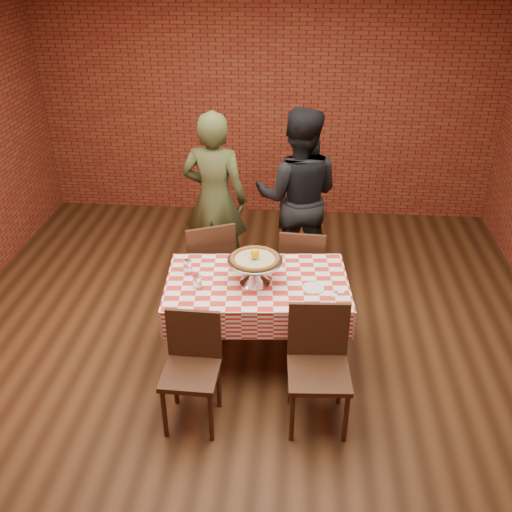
% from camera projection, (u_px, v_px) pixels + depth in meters
% --- Properties ---
extents(ground, '(6.00, 6.00, 0.00)m').
position_uv_depth(ground, '(243.00, 358.00, 4.85)').
color(ground, black).
rests_on(ground, ground).
extents(back_wall, '(5.50, 0.00, 5.50)m').
position_uv_depth(back_wall, '(268.00, 99.00, 6.73)').
color(back_wall, maroon).
rests_on(back_wall, ground).
extents(table, '(1.49, 0.97, 0.75)m').
position_uv_depth(table, '(257.00, 320.00, 4.69)').
color(table, '#3E2315').
rests_on(table, ground).
extents(tablecloth, '(1.53, 1.01, 0.24)m').
position_uv_depth(tablecloth, '(257.00, 294.00, 4.56)').
color(tablecloth, red).
rests_on(tablecloth, table).
extents(pizza_stand, '(0.60, 0.60, 0.20)m').
position_uv_depth(pizza_stand, '(255.00, 271.00, 4.44)').
color(pizza_stand, silver).
rests_on(pizza_stand, tablecloth).
extents(pizza, '(0.53, 0.53, 0.03)m').
position_uv_depth(pizza, '(255.00, 259.00, 4.39)').
color(pizza, beige).
rests_on(pizza, pizza_stand).
extents(lemon, '(0.09, 0.09, 0.09)m').
position_uv_depth(lemon, '(255.00, 254.00, 4.36)').
color(lemon, yellow).
rests_on(lemon, pizza).
extents(water_glass_left, '(0.08, 0.08, 0.11)m').
position_uv_depth(water_glass_left, '(197.00, 282.00, 4.38)').
color(water_glass_left, white).
rests_on(water_glass_left, tablecloth).
extents(water_glass_right, '(0.08, 0.08, 0.11)m').
position_uv_depth(water_glass_right, '(188.00, 266.00, 4.59)').
color(water_glass_right, white).
rests_on(water_glass_right, tablecloth).
extents(side_plate, '(0.18, 0.18, 0.01)m').
position_uv_depth(side_plate, '(313.00, 288.00, 4.39)').
color(side_plate, white).
rests_on(side_plate, tablecloth).
extents(sweetener_packet_a, '(0.06, 0.05, 0.00)m').
position_uv_depth(sweetener_packet_a, '(334.00, 295.00, 4.31)').
color(sweetener_packet_a, white).
rests_on(sweetener_packet_a, tablecloth).
extents(sweetener_packet_b, '(0.06, 0.04, 0.00)m').
position_uv_depth(sweetener_packet_b, '(341.00, 292.00, 4.35)').
color(sweetener_packet_b, white).
rests_on(sweetener_packet_b, tablecloth).
extents(condiment_caddy, '(0.11, 0.10, 0.14)m').
position_uv_depth(condiment_caddy, '(259.00, 255.00, 4.72)').
color(condiment_caddy, silver).
rests_on(condiment_caddy, tablecloth).
extents(chair_near_left, '(0.40, 0.40, 0.87)m').
position_uv_depth(chair_near_left, '(191.00, 375.00, 4.01)').
color(chair_near_left, '#3E2315').
rests_on(chair_near_left, ground).
extents(chair_near_right, '(0.46, 0.46, 0.92)m').
position_uv_depth(chair_near_right, '(319.00, 373.00, 4.00)').
color(chair_near_right, '#3E2315').
rests_on(chair_near_right, ground).
extents(chair_far_left, '(0.59, 0.59, 0.93)m').
position_uv_depth(chair_far_left, '(207.00, 262.00, 5.33)').
color(chair_far_left, '#3E2315').
rests_on(chair_far_left, ground).
extents(chair_far_right, '(0.43, 0.43, 0.89)m').
position_uv_depth(chair_far_right, '(302.00, 267.00, 5.30)').
color(chair_far_right, '#3E2315').
rests_on(chair_far_right, ground).
extents(diner_olive, '(0.69, 0.49, 1.76)m').
position_uv_depth(diner_olive, '(215.00, 199.00, 5.58)').
color(diner_olive, '#3C4324').
rests_on(diner_olive, ground).
extents(diner_black, '(0.91, 0.73, 1.79)m').
position_uv_depth(diner_black, '(298.00, 197.00, 5.60)').
color(diner_black, black).
rests_on(diner_black, ground).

